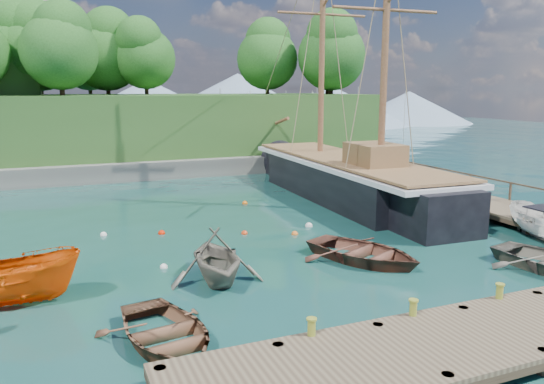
{
  "coord_description": "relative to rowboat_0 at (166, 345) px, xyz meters",
  "views": [
    {
      "loc": [
        -9.49,
        -15.78,
        6.49
      ],
      "look_at": [
        -0.65,
        5.45,
        2.0
      ],
      "focal_mm": 35.0,
      "sensor_mm": 36.0,
      "label": 1
    }
  ],
  "objects": [
    {
      "name": "mooring_buoy_3",
      "position": [
        8.74,
        9.28,
        0.0
      ],
      "size": [
        0.36,
        0.36,
        0.36
      ],
      "primitive_type": "sphere",
      "color": "silver",
      "rests_on": "ground"
    },
    {
      "name": "cabin_boat_white",
      "position": [
        17.15,
        3.21,
        0.0
      ],
      "size": [
        2.59,
        4.63,
        1.69
      ],
      "primitive_type": "imported",
      "rotation": [
        0.0,
        0.0,
        -0.23
      ],
      "color": "white",
      "rests_on": "ground"
    },
    {
      "name": "mooring_buoy_5",
      "position": [
        7.64,
        15.28,
        0.0
      ],
      "size": [
        0.31,
        0.31,
        0.31
      ],
      "primitive_type": "sphere",
      "color": "#D9610E",
      "rests_on": "ground"
    },
    {
      "name": "bollard_1",
      "position": [
        6.15,
        -2.05,
        0.0
      ],
      "size": [
        0.26,
        0.26,
        0.45
      ],
      "primitive_type": "cylinder",
      "color": "olive",
      "rests_on": "ground"
    },
    {
      "name": "dock_near",
      "position": [
        9.15,
        -3.45,
        0.43
      ],
      "size": [
        20.0,
        3.2,
        1.1
      ],
      "color": "#4D3F30",
      "rests_on": "ground"
    },
    {
      "name": "mooring_buoy_1",
      "position": [
        5.45,
        9.23,
        0.0
      ],
      "size": [
        0.3,
        0.3,
        0.3
      ],
      "primitive_type": "sphere",
      "color": "red",
      "rests_on": "ground"
    },
    {
      "name": "rowboat_0",
      "position": [
        0.0,
        0.0,
        0.0
      ],
      "size": [
        3.61,
        4.62,
        0.87
      ],
      "primitive_type": "imported",
      "rotation": [
        0.0,
        0.0,
        0.15
      ],
      "color": "brown",
      "rests_on": "ground"
    },
    {
      "name": "bollard_0",
      "position": [
        3.15,
        -2.05,
        0.0
      ],
      "size": [
        0.26,
        0.26,
        0.45
      ],
      "primitive_type": "cylinder",
      "color": "olive",
      "rests_on": "ground"
    },
    {
      "name": "bollard_2",
      "position": [
        9.15,
        -2.05,
        0.0
      ],
      "size": [
        0.26,
        0.26,
        0.45
      ],
      "primitive_type": "cylinder",
      "color": "olive",
      "rests_on": "ground"
    },
    {
      "name": "rowboat_2",
      "position": [
        8.34,
        3.82,
        0.0
      ],
      "size": [
        4.97,
        5.64,
        0.97
      ],
      "primitive_type": "imported",
      "rotation": [
        0.0,
        0.0,
        0.43
      ],
      "color": "brown",
      "rests_on": "ground"
    },
    {
      "name": "rowboat_1",
      "position": [
        2.54,
        3.97,
        0.0
      ],
      "size": [
        3.52,
        3.99,
        1.96
      ],
      "primitive_type": "imported",
      "rotation": [
        0.0,
        0.0,
        -0.08
      ],
      "color": "slate",
      "rests_on": "ground"
    },
    {
      "name": "ground",
      "position": [
        7.15,
        3.05,
        0.0
      ],
      "size": [
        160.0,
        160.0,
        0.0
      ],
      "primitive_type": "plane",
      "color": "#133E38",
      "rests_on": "ground"
    },
    {
      "name": "schooner",
      "position": [
        13.75,
        14.29,
        1.05
      ],
      "size": [
        5.35,
        26.15,
        18.92
      ],
      "rotation": [
        0.0,
        0.0,
        -0.04
      ],
      "color": "black",
      "rests_on": "ground"
    },
    {
      "name": "mooring_buoy_4",
      "position": [
        1.97,
        10.7,
        0.0
      ],
      "size": [
        0.32,
        0.32,
        0.32
      ],
      "primitive_type": "sphere",
      "color": "#F01C00",
      "rests_on": "ground"
    },
    {
      "name": "mooring_buoy_6",
      "position": [
        -0.5,
        11.43,
        0.0
      ],
      "size": [
        0.31,
        0.31,
        0.31
      ],
      "primitive_type": "sphere",
      "color": "silver",
      "rests_on": "ground"
    },
    {
      "name": "headland",
      "position": [
        -5.73,
        34.41,
        5.54
      ],
      "size": [
        51.0,
        19.31,
        12.9
      ],
      "color": "#474744",
      "rests_on": "ground"
    },
    {
      "name": "dock_east",
      "position": [
        18.65,
        10.05,
        0.43
      ],
      "size": [
        3.2,
        24.0,
        1.1
      ],
      "color": "#4D3F30",
      "rests_on": "ground"
    },
    {
      "name": "distant_ridge",
      "position": [
        11.45,
        73.05,
        4.35
      ],
      "size": [
        117.0,
        40.0,
        10.0
      ],
      "color": "#728CA5",
      "rests_on": "ground"
    },
    {
      "name": "mooring_buoy_0",
      "position": [
        1.13,
        5.99,
        0.0
      ],
      "size": [
        0.29,
        0.29,
        0.29
      ],
      "primitive_type": "sphere",
      "color": "white",
      "rests_on": "ground"
    },
    {
      "name": "mooring_buoy_2",
      "position": [
        7.52,
        8.26,
        0.0
      ],
      "size": [
        0.3,
        0.3,
        0.3
      ],
      "primitive_type": "sphere",
      "color": "orange",
      "rests_on": "ground"
    },
    {
      "name": "motorboat_orange",
      "position": [
        -4.07,
        4.4,
        0.0
      ],
      "size": [
        4.9,
        2.55,
        1.8
      ],
      "primitive_type": "imported",
      "rotation": [
        0.0,
        0.0,
        1.39
      ],
      "color": "#E35207",
      "rests_on": "ground"
    }
  ]
}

